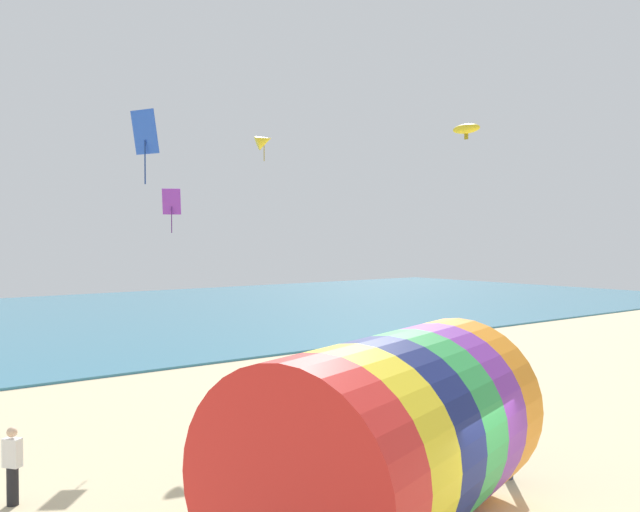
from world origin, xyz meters
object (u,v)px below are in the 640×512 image
Objects in this scene: giant_inflatable_tube at (389,438)px; kite_blue_diamond at (145,133)px; kite_handler at (508,442)px; bystander_near_water at (12,466)px; kite_yellow_parafoil at (466,129)px; kite_yellow_delta at (264,141)px; kite_purple_diamond at (172,202)px; bystander_far_left at (366,374)px.

kite_blue_diamond is at bearing 114.49° from giant_inflatable_tube.
kite_handler is 1.03× the size of bystander_near_water.
kite_yellow_parafoil is at bearing 33.29° from giant_inflatable_tube.
kite_handler is 1.05× the size of kite_blue_diamond.
bystander_near_water is (-4.92, 6.07, -1.05)m from giant_inflatable_tube.
kite_yellow_parafoil reaches higher than kite_blue_diamond.
kite_yellow_delta is at bearing 65.74° from giant_inflatable_tube.
kite_yellow_delta is (4.05, 0.72, 2.38)m from kite_purple_diamond.
bystander_near_water is at bearing -149.75° from kite_yellow_delta.
kite_blue_diamond reaches higher than giant_inflatable_tube.
bystander_near_water is at bearing -166.90° from bystander_far_left.
kite_purple_diamond is (1.42, 11.42, 4.78)m from giant_inflatable_tube.
kite_yellow_delta is at bearing 128.19° from kite_yellow_parafoil.
kite_yellow_delta is (1.01, 11.46, 8.19)m from kite_handler.
kite_purple_diamond is 8.87m from bystander_far_left.
kite_yellow_delta is at bearing 84.97° from kite_handler.
kite_purple_diamond is 0.91× the size of bystander_far_left.
giant_inflatable_tube is at bearing -65.51° from kite_blue_diamond.
bystander_near_water reaches higher than bystander_far_left.
kite_handler is 1.08× the size of bystander_far_left.
giant_inflatable_tube is 4.90× the size of bystander_far_left.
kite_yellow_parafoil reaches higher than kite_yellow_delta.
kite_blue_diamond is at bearing -19.35° from bystander_near_water.
kite_handler reaches higher than bystander_near_water.
giant_inflatable_tube is 11.82m from bystander_far_left.
kite_yellow_delta reaches higher than kite_handler.
bystander_far_left is at bearing -56.01° from kite_yellow_delta.
bystander_near_water is (-10.39, -6.06, -8.21)m from kite_yellow_delta.
kite_yellow_parafoil is 1.01× the size of kite_yellow_delta.
bystander_near_water is at bearing 160.65° from kite_blue_diamond.
giant_inflatable_tube is at bearing -114.26° from kite_yellow_delta.
bystander_far_left is (-2.31, 2.49, -8.44)m from kite_yellow_parafoil.
kite_handler is at bearing -33.44° from kite_blue_diamond.
kite_yellow_parafoil is 9.10m from bystander_far_left.
bystander_near_water is (-9.38, 5.40, -0.03)m from kite_handler.
kite_yellow_delta reaches higher than giant_inflatable_tube.
bystander_near_water is at bearing -178.35° from kite_yellow_parafoil.
kite_handler is at bearing -110.65° from bystander_far_left.
kite_yellow_parafoil is at bearing 6.19° from kite_blue_diamond.
kite_blue_diamond reaches higher than kite_purple_diamond.
bystander_far_left is at bearing 132.88° from kite_yellow_parafoil.
kite_purple_diamond reaches higher than bystander_far_left.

